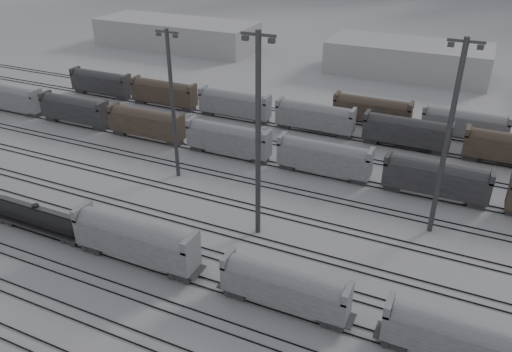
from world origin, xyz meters
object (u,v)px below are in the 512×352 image
at_px(tank_car_b, 38,217).
at_px(hopper_car_a, 135,238).
at_px(hopper_car_c, 462,339).
at_px(light_mast_c, 258,135).
at_px(hopper_car_b, 285,286).

bearing_deg(tank_car_b, hopper_car_a, 0.00).
distance_m(hopper_car_c, light_mast_c, 30.44).
bearing_deg(hopper_car_b, hopper_car_a, 180.00).
xyz_separation_m(tank_car_b, hopper_car_b, (34.56, 0.00, 0.80)).
bearing_deg(hopper_car_a, light_mast_c, 49.06).
relative_size(hopper_car_c, light_mast_c, 0.54).
distance_m(hopper_car_a, light_mast_c, 18.89).
height_order(hopper_car_a, hopper_car_b, hopper_car_a).
bearing_deg(hopper_car_c, hopper_car_a, 180.00).
relative_size(hopper_car_b, hopper_car_c, 0.98).
xyz_separation_m(tank_car_b, hopper_car_c, (51.89, 0.00, 0.86)).
bearing_deg(tank_car_b, hopper_car_b, 0.00).
height_order(hopper_car_b, hopper_car_c, hopper_car_c).
bearing_deg(hopper_car_a, tank_car_b, 180.00).
xyz_separation_m(hopper_car_a, hopper_car_b, (18.88, 0.00, -0.49)).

